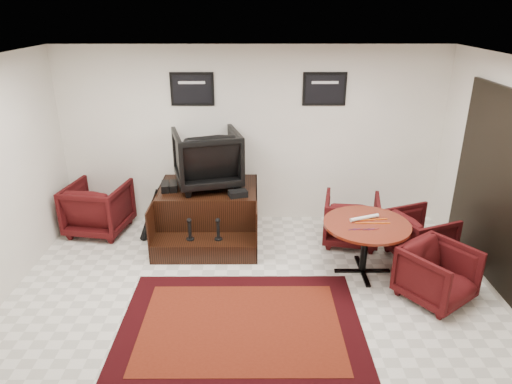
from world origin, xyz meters
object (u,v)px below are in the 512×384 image
shine_chair (207,155)px  shine_podium (209,214)px  table_chair_window (420,233)px  armchair_side (98,205)px  table_chair_corner (438,272)px  table_chair_back (351,217)px  meeting_table (366,229)px

shine_chair → shine_podium: bearing=74.9°
shine_chair → table_chair_window: 3.26m
shine_chair → armchair_side: shine_chair is taller
shine_podium → table_chair_corner: 3.35m
table_chair_window → shine_podium: bearing=55.7°
table_chair_corner → armchair_side: bearing=122.0°
shine_chair → table_chair_back: size_ratio=1.19×
table_chair_back → meeting_table: bearing=101.8°
meeting_table → table_chair_window: table_chair_window is taller
armchair_side → meeting_table: (3.88, -1.22, 0.20)m
armchair_side → meeting_table: armchair_side is taller
shine_chair → armchair_side: 1.91m
shine_podium → table_chair_window: size_ratio=2.03×
table_chair_corner → table_chair_window: bearing=46.1°
table_chair_window → table_chair_corner: size_ratio=0.99×
shine_chair → table_chair_corner: shine_chair is taller
armchair_side → meeting_table: 4.07m
shine_chair → table_chair_back: shine_chair is taller
table_chair_window → table_chair_corner: table_chair_corner is taller
table_chair_back → table_chair_corner: table_chair_back is taller
table_chair_back → table_chair_corner: 1.64m
armchair_side → table_chair_back: (3.87, -0.36, -0.04)m
shine_podium → shine_chair: bearing=90.0°
table_chair_back → table_chair_window: size_ratio=1.06×
shine_chair → table_chair_back: 2.34m
table_chair_back → table_chair_corner: (0.74, -1.47, -0.02)m
meeting_table → table_chair_window: (0.87, 0.39, -0.26)m
meeting_table → table_chair_back: table_chair_back is taller
shine_podium → meeting_table: bearing=-26.6°
armchair_side → shine_podium: bearing=-174.8°
table_chair_back → table_chair_window: (0.88, -0.47, -0.02)m
shine_podium → armchair_side: armchair_side is taller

